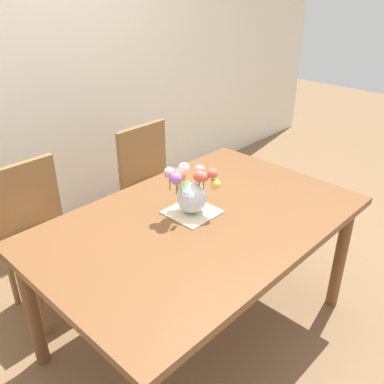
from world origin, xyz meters
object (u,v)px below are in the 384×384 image
at_px(chair_right, 154,179).
at_px(flower_vase, 191,191).
at_px(chair_left, 38,228).
at_px(dining_table, 200,233).

xyz_separation_m(chair_right, flower_vase, (-0.44, -0.80, 0.37)).
bearing_deg(chair_left, flower_vase, 120.02).
distance_m(chair_right, flower_vase, 0.98).
bearing_deg(chair_left, dining_table, 117.28).
bearing_deg(chair_left, chair_right, -180.00).
height_order(dining_table, chair_right, chair_right).
distance_m(dining_table, chair_right, 0.99).
bearing_deg(dining_table, flower_vase, 80.99).
xyz_separation_m(chair_left, chair_right, (0.90, 0.00, 0.00)).
xyz_separation_m(dining_table, chair_right, (0.45, 0.87, -0.15)).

